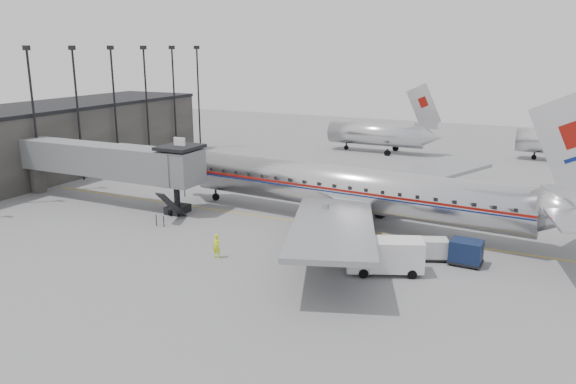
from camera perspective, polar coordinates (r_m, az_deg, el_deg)
name	(u,v)px	position (r m, az deg, el deg)	size (l,w,h in m)	color
ground	(245,238)	(45.89, -4.44, -4.73)	(160.00, 160.00, 0.00)	slate
terminal	(41,142)	(74.14, -23.81, 4.69)	(12.00, 46.00, 8.00)	#34312F
apron_line	(308,223)	(49.68, 2.04, -3.17)	(0.15, 60.00, 0.01)	gold
jet_bridge	(115,162)	(57.39, -17.21, 2.91)	(21.00, 6.20, 7.10)	slate
floodlight_masts	(97,105)	(70.90, -18.85, 8.32)	(0.90, 42.25, 15.25)	black
distant_aircraft_near	(377,134)	(83.76, 9.03, 5.87)	(16.39, 3.20, 10.26)	silver
distant_aircraft_mid	(574,142)	(84.31, 27.06, 4.52)	(16.39, 3.20, 10.26)	silver
airliner	(356,189)	(49.02, 6.91, 0.26)	(39.07, 36.09, 12.35)	silver
service_van	(386,256)	(39.15, 9.90, -6.39)	(5.52, 3.84, 2.43)	silver
baggage_cart_navy	(466,252)	(42.12, 17.64, -5.82)	(2.37, 1.85, 1.80)	#0E1A39
baggage_cart_white	(434,249)	(42.48, 14.62, -5.60)	(2.42, 2.16, 1.57)	#B8B8BA
ramp_worker	(217,246)	(41.76, -7.26, -5.48)	(0.66, 0.43, 1.81)	#D9F41C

